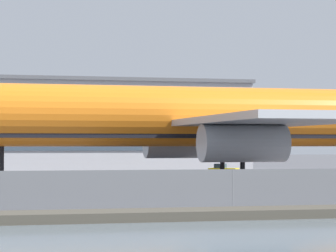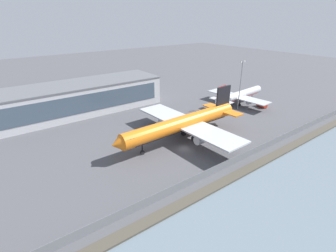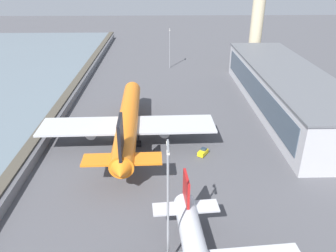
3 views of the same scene
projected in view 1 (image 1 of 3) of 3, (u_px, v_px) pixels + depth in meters
ground_plane at (171, 194)px, 62.54m from camera, size 500.00×500.00×0.00m
shoreline_seawall at (258, 213)px, 42.56m from camera, size 320.00×3.00×0.50m
perimeter_fence at (232, 190)px, 46.97m from camera, size 280.00×0.10×2.45m
cargo_jet_orange at (204, 119)px, 69.19m from camera, size 53.57×45.58×16.10m
baggage_tug at (223, 172)px, 89.49m from camera, size 3.55×3.12×1.80m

